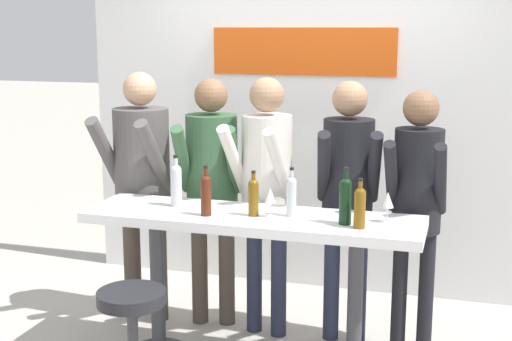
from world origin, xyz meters
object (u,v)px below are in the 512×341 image
object	(u,v)px
bar_stool	(133,330)
wine_bottle_3	(253,195)
person_center	(348,182)
wine_bottle_0	(176,183)
wine_bottle_4	(360,206)
wine_bottle_5	(345,198)
person_left	(212,175)
wine_bottle_1	(206,193)
wine_glass_0	(270,196)
wine_bottle_2	(291,194)
person_far_left	(141,170)
person_center_left	(266,177)
wine_glass_1	(388,201)
tasting_table	(252,242)
person_center_right	(417,191)

from	to	relation	value
bar_stool	wine_bottle_3	world-z (taller)	wine_bottle_3
person_center	wine_bottle_0	world-z (taller)	person_center
wine_bottle_4	wine_bottle_5	distance (m)	0.11
person_left	wine_bottle_3	size ratio (longest dim) A/B	6.39
wine_bottle_1	wine_glass_0	xyz separation A→B (m)	(0.37, 0.08, -0.01)
bar_stool	wine_bottle_3	distance (m)	1.02
bar_stool	wine_bottle_2	distance (m)	1.18
bar_stool	person_far_left	bearing A→B (deg)	112.53
wine_bottle_5	wine_glass_0	world-z (taller)	wine_bottle_5
bar_stool	wine_bottle_1	distance (m)	0.88
person_left	wine_glass_0	xyz separation A→B (m)	(0.57, -0.57, 0.02)
person_center_left	wine_bottle_5	xyz separation A→B (m)	(0.62, -0.54, 0.02)
wine_bottle_4	wine_bottle_2	bearing A→B (deg)	161.52
wine_bottle_1	wine_bottle_4	world-z (taller)	wine_bottle_1
person_center_left	wine_bottle_1	xyz separation A→B (m)	(-0.20, -0.59, 0.01)
person_far_left	wine_bottle_0	bearing A→B (deg)	-41.02
wine_bottle_1	wine_glass_1	bearing A→B (deg)	8.71
tasting_table	person_center_left	world-z (taller)	person_center_left
person_center_right	wine_bottle_4	bearing A→B (deg)	-113.61
bar_stool	person_center_right	xyz separation A→B (m)	(1.41, 1.10, 0.63)
tasting_table	bar_stool	xyz separation A→B (m)	(-0.49, -0.63, -0.36)
tasting_table	wine_bottle_0	size ratio (longest dim) A/B	6.30
tasting_table	wine_glass_0	distance (m)	0.32
wine_glass_1	wine_glass_0	bearing A→B (deg)	-172.92
person_center	wine_bottle_5	world-z (taller)	person_center
person_far_left	wine_bottle_0	world-z (taller)	person_far_left
person_far_left	wine_bottle_4	bearing A→B (deg)	-17.21
person_far_left	wine_bottle_3	size ratio (longest dim) A/B	6.52
person_center_left	wine_bottle_4	size ratio (longest dim) A/B	6.22
wine_bottle_1	wine_bottle_5	size ratio (longest dim) A/B	0.91
wine_glass_0	person_center_right	bearing A→B (deg)	31.82
person_center	person_left	bearing A→B (deg)	169.00
bar_stool	wine_bottle_4	xyz separation A→B (m)	(1.14, 0.52, 0.66)
wine_bottle_0	wine_glass_1	bearing A→B (deg)	-0.02
tasting_table	person_far_left	distance (m)	1.12
tasting_table	wine_bottle_5	distance (m)	0.65
wine_bottle_5	wine_glass_1	world-z (taller)	wine_bottle_5
wine_bottle_3	wine_glass_0	bearing A→B (deg)	0.96
person_center	wine_bottle_3	size ratio (longest dim) A/B	6.41
wine_glass_1	tasting_table	bearing A→B (deg)	-175.81
wine_bottle_0	person_left	bearing A→B (deg)	83.88
bar_stool	person_center_right	size ratio (longest dim) A/B	0.39
wine_bottle_2	wine_bottle_3	world-z (taller)	wine_bottle_2
person_left	wine_bottle_0	distance (m)	0.50
person_left	wine_bottle_2	size ratio (longest dim) A/B	5.92
bar_stool	wine_bottle_1	xyz separation A→B (m)	(0.24, 0.53, 0.66)
wine_bottle_0	wine_bottle_4	size ratio (longest dim) A/B	1.14
person_left	wine_glass_0	bearing A→B (deg)	-55.19
person_left	wine_bottle_2	distance (m)	0.86
bar_stool	wine_glass_0	world-z (taller)	wine_glass_0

